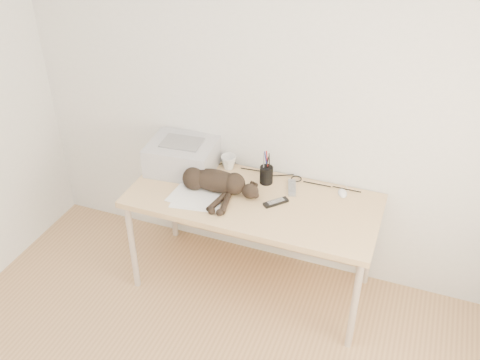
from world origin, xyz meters
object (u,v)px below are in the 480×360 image
at_px(mouse, 343,192).
at_px(pen_cup, 266,175).
at_px(mug, 229,162).
at_px(desk, 257,208).
at_px(printer, 183,156).
at_px(cat, 212,182).

bearing_deg(mouse, pen_cup, 166.41).
height_order(mug, pen_cup, pen_cup).
xyz_separation_m(mug, pen_cup, (0.30, -0.08, 0.01)).
bearing_deg(pen_cup, mug, 165.73).
bearing_deg(mug, desk, -34.90).
bearing_deg(desk, mug, 145.10).
xyz_separation_m(desk, printer, (-0.57, 0.08, 0.23)).
bearing_deg(mouse, printer, 165.26).
bearing_deg(pen_cup, mouse, 5.43).
height_order(cat, pen_cup, pen_cup).
relative_size(desk, printer, 3.36).
distance_m(printer, pen_cup, 0.59).
bearing_deg(pen_cup, desk, -100.28).
height_order(printer, pen_cup, pen_cup).
bearing_deg(desk, cat, -160.59).
bearing_deg(mouse, desk, 178.50).
xyz_separation_m(printer, mouse, (1.09, 0.08, -0.09)).
bearing_deg(pen_cup, printer, -176.72).
height_order(desk, mouse, mouse).
height_order(cat, mug, cat).
xyz_separation_m(printer, pen_cup, (0.59, 0.03, -0.04)).
height_order(pen_cup, mouse, pen_cup).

